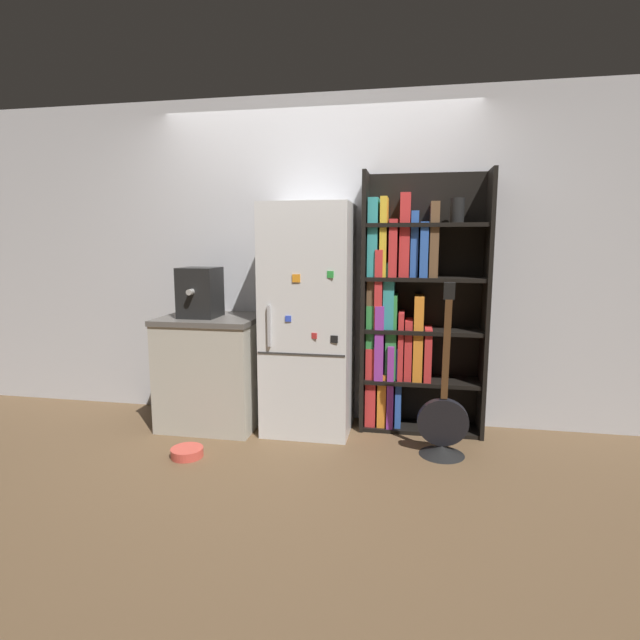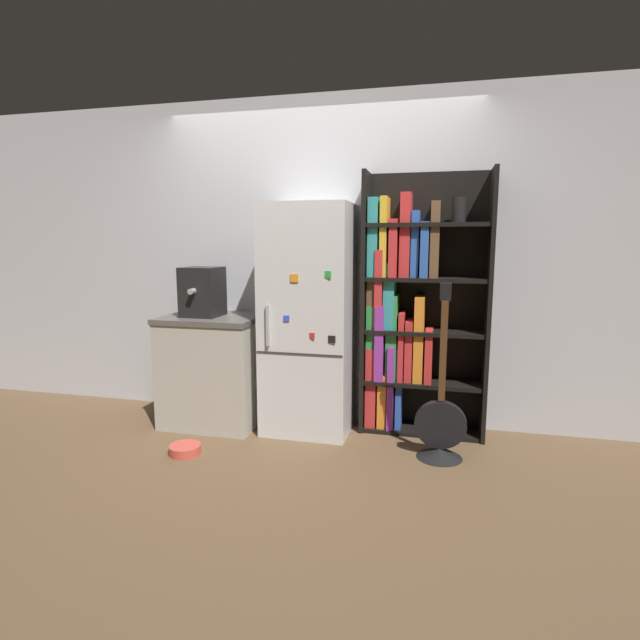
{
  "view_description": "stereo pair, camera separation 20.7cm",
  "coord_description": "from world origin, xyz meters",
  "px_view_note": "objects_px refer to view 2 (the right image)",
  "views": [
    {
      "loc": [
        0.78,
        -3.54,
        1.46
      ],
      "look_at": [
        0.09,
        0.15,
        0.87
      ],
      "focal_mm": 28.0,
      "sensor_mm": 36.0,
      "label": 1
    },
    {
      "loc": [
        0.98,
        -3.49,
        1.46
      ],
      "look_at": [
        0.09,
        0.15,
        0.87
      ],
      "focal_mm": 28.0,
      "sensor_mm": 36.0,
      "label": 2
    }
  ],
  "objects_px": {
    "espresso_machine": "(203,292)",
    "bookshelf": "(408,311)",
    "refrigerator": "(309,319)",
    "pet_bowl": "(185,449)",
    "guitar": "(440,434)"
  },
  "relations": [
    {
      "from": "espresso_machine",
      "to": "pet_bowl",
      "type": "distance_m",
      "value": 1.21
    },
    {
      "from": "espresso_machine",
      "to": "bookshelf",
      "type": "bearing_deg",
      "value": 8.61
    },
    {
      "from": "guitar",
      "to": "bookshelf",
      "type": "bearing_deg",
      "value": 118.55
    },
    {
      "from": "guitar",
      "to": "espresso_machine",
      "type": "bearing_deg",
      "value": 172.33
    },
    {
      "from": "espresso_machine",
      "to": "pet_bowl",
      "type": "height_order",
      "value": "espresso_machine"
    },
    {
      "from": "refrigerator",
      "to": "guitar",
      "type": "bearing_deg",
      "value": -18.34
    },
    {
      "from": "bookshelf",
      "to": "espresso_machine",
      "type": "xyz_separation_m",
      "value": [
        -1.58,
        -0.24,
        0.13
      ]
    },
    {
      "from": "bookshelf",
      "to": "guitar",
      "type": "bearing_deg",
      "value": -61.45
    },
    {
      "from": "refrigerator",
      "to": "bookshelf",
      "type": "relative_size",
      "value": 0.88
    },
    {
      "from": "guitar",
      "to": "refrigerator",
      "type": "bearing_deg",
      "value": 161.66
    },
    {
      "from": "espresso_machine",
      "to": "pet_bowl",
      "type": "relative_size",
      "value": 1.74
    },
    {
      "from": "refrigerator",
      "to": "guitar",
      "type": "distance_m",
      "value": 1.27
    },
    {
      "from": "bookshelf",
      "to": "guitar",
      "type": "xyz_separation_m",
      "value": [
        0.27,
        -0.49,
        -0.77
      ]
    },
    {
      "from": "guitar",
      "to": "pet_bowl",
      "type": "bearing_deg",
      "value": -168.48
    },
    {
      "from": "refrigerator",
      "to": "espresso_machine",
      "type": "bearing_deg",
      "value": -174.31
    }
  ]
}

